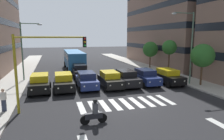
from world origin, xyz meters
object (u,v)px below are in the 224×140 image
(car_1, at_px, (146,77))
(street_tree_0, at_px, (203,56))
(street_tree_1, at_px, (169,48))
(street_tree_2, at_px, (150,49))
(car_6, at_px, (40,83))
(car_5, at_px, (64,82))
(car_3, at_px, (110,80))
(car_row2_0, at_px, (80,71))
(street_lamp_right, at_px, (25,45))
(motorcycle_with_rider, at_px, (94,114))
(car_2, at_px, (126,78))
(pedestrian_waiting, at_px, (4,100))
(bus_behind_traffic, at_px, (74,58))
(car_0, at_px, (168,76))
(car_4, at_px, (87,80))
(street_lamp_left, at_px, (189,41))
(traffic_light_gantry, at_px, (38,60))

(car_1, distance_m, street_tree_0, 6.42)
(street_tree_1, distance_m, street_tree_2, 6.19)
(car_6, distance_m, street_tree_0, 17.00)
(street_tree_1, bearing_deg, car_6, 14.89)
(car_5, height_order, street_tree_0, street_tree_0)
(car_1, distance_m, street_tree_2, 12.45)
(car_3, xyz_separation_m, car_6, (6.96, -0.36, 0.00))
(car_row2_0, relative_size, street_tree_2, 1.02)
(street_lamp_right, distance_m, street_tree_1, 18.67)
(car_3, distance_m, motorcycle_with_rider, 9.03)
(car_2, relative_size, pedestrian_waiting, 2.72)
(car_5, xyz_separation_m, car_6, (2.23, -0.10, 0.00))
(car_5, height_order, street_tree_1, street_tree_1)
(car_2, bearing_deg, bus_behind_traffic, -71.39)
(car_row2_0, xyz_separation_m, street_lamp_right, (6.43, 0.39, 3.43))
(car_6, xyz_separation_m, bus_behind_traffic, (-4.56, -12.73, 0.97))
(car_0, relative_size, bus_behind_traffic, 0.42)
(car_5, relative_size, street_lamp_right, 0.65)
(car_row2_0, relative_size, motorcycle_with_rider, 2.61)
(street_tree_2, bearing_deg, car_2, 52.74)
(car_4, bearing_deg, car_row2_0, -90.96)
(car_5, xyz_separation_m, car_row2_0, (-2.43, -6.14, 0.00))
(car_1, bearing_deg, street_tree_0, 157.16)
(car_0, distance_m, car_1, 2.59)
(street_lamp_right, bearing_deg, car_6, 107.35)
(car_0, xyz_separation_m, car_1, (2.54, -0.51, 0.00))
(car_3, bearing_deg, car_row2_0, -70.24)
(car_3, relative_size, street_tree_0, 1.00)
(car_0, bearing_deg, car_5, -2.48)
(car_3, distance_m, street_tree_1, 11.41)
(street_lamp_left, height_order, street_tree_0, street_lamp_left)
(car_0, height_order, street_lamp_left, street_lamp_left)
(car_2, xyz_separation_m, car_5, (6.66, -0.02, 0.00))
(street_tree_1, height_order, street_tree_2, street_tree_1)
(car_row2_0, xyz_separation_m, street_lamp_left, (-10.75, 7.66, 3.94))
(street_tree_0, bearing_deg, car_4, -11.04)
(traffic_light_gantry, height_order, pedestrian_waiting, traffic_light_gantry)
(car_0, relative_size, car_5, 1.00)
(car_3, distance_m, street_lamp_left, 9.41)
(car_row2_0, relative_size, pedestrian_waiting, 2.72)
(car_5, relative_size, street_lamp_left, 0.57)
(car_2, xyz_separation_m, street_tree_2, (-8.18, -10.76, 2.32))
(street_tree_1, bearing_deg, car_row2_0, -7.29)
(bus_behind_traffic, bearing_deg, car_0, 124.49)
(car_5, bearing_deg, car_0, 177.52)
(bus_behind_traffic, distance_m, street_tree_0, 19.41)
(car_2, bearing_deg, car_5, -0.18)
(car_0, bearing_deg, street_lamp_right, -21.99)
(motorcycle_with_rider, bearing_deg, pedestrian_waiting, -31.25)
(motorcycle_with_rider, bearing_deg, car_1, -131.14)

